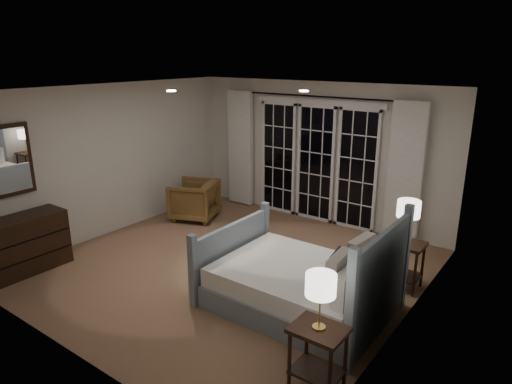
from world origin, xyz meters
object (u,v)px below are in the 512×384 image
Objects in this scene: nightstand_left at (318,349)px; dresser at (24,244)px; lamp_right at (409,209)px; lamp_left at (321,286)px; nightstand_right at (404,258)px; bed at (303,284)px; armchair at (194,200)px.

dresser reaches higher than nightstand_left.
lamp_left is at bearing -89.45° from lamp_right.
lamp_right reaches higher than nightstand_right.
bed is at bearing 126.05° from lamp_left.
armchair is at bearing 154.88° from bed.
bed is 1.45m from nightstand_right.
nightstand_left is 0.63m from lamp_left.
nightstand_right is 0.56× the size of dresser.
nightstand_right is 5.18m from dresser.
nightstand_right is at bearing 0.00° from lamp_right.
armchair is at bearing 175.80° from nightstand_right.
lamp_right is (0.00, 0.00, 0.66)m from nightstand_right.
lamp_right is at bearing 90.55° from lamp_left.
nightstand_left is 2.43m from lamp_right.
lamp_left is 0.46× the size of dresser.
lamp_right is 0.49× the size of dresser.
lamp_right reaches higher than dresser.
armchair reaches higher than nightstand_right.
armchair is (-3.22, 1.51, 0.05)m from bed.
dresser is at bearing -30.20° from armchair.
armchair reaches higher than nightstand_left.
armchair is at bearing 146.91° from nightstand_left.
bed reaches higher than lamp_left.
nightstand_left is 0.79× the size of armchair.
lamp_left reaches higher than nightstand_right.
lamp_left is 0.66× the size of armchair.
bed reaches higher than dresser.
dresser is (-0.43, -2.96, 0.04)m from armchair.
bed is at bearing -123.10° from lamp_right.
nightstand_left is at bearing 90.00° from lamp_left.
lamp_right is (0.79, 1.21, 0.77)m from bed.
nightstand_left is (0.81, -1.12, 0.10)m from bed.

